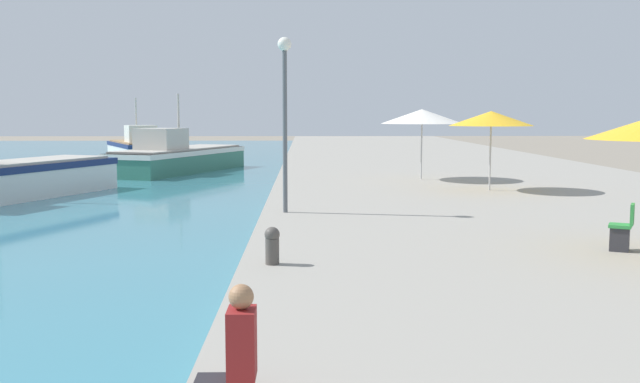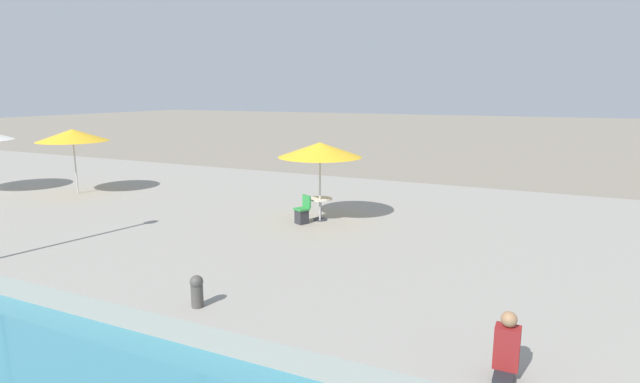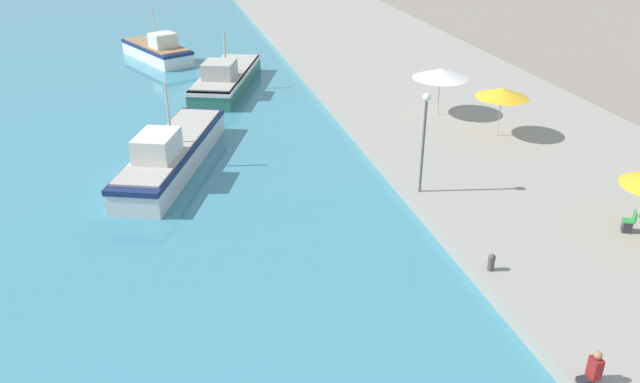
{
  "view_description": "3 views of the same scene",
  "coord_description": "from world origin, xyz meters",
  "px_view_note": "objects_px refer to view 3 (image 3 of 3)",
  "views": [
    {
      "loc": [
        1.16,
        -0.62,
        3.14
      ],
      "look_at": [
        1.5,
        15.77,
        1.34
      ],
      "focal_mm": 40.0,
      "sensor_mm": 36.0,
      "label": 1
    },
    {
      "loc": [
        -6.71,
        5.36,
        4.72
      ],
      "look_at": [
        7.64,
        12.18,
        1.54
      ],
      "focal_mm": 28.0,
      "sensor_mm": 36.0,
      "label": 2
    },
    {
      "loc": [
        -10.11,
        -5.0,
        12.98
      ],
      "look_at": [
        -4.0,
        18.0,
        1.14
      ],
      "focal_mm": 35.0,
      "sensor_mm": 36.0,
      "label": 3
    }
  ],
  "objects_px": {
    "lamppost": "(425,126)",
    "mooring_bollard": "(491,262)",
    "fishing_boat_mid": "(226,78)",
    "cafe_chair_left": "(628,224)",
    "fishing_boat_near": "(172,153)",
    "fishing_boat_far": "(157,50)",
    "cafe_umbrella_white": "(502,93)",
    "cafe_umbrella_striped": "(441,73)",
    "person_at_quay": "(593,369)"
  },
  "relations": [
    {
      "from": "cafe_umbrella_white",
      "to": "cafe_chair_left",
      "type": "distance_m",
      "value": 10.95
    },
    {
      "from": "person_at_quay",
      "to": "cafe_chair_left",
      "type": "bearing_deg",
      "value": 45.78
    },
    {
      "from": "fishing_boat_mid",
      "to": "person_at_quay",
      "type": "bearing_deg",
      "value": -57.98
    },
    {
      "from": "fishing_boat_mid",
      "to": "cafe_umbrella_white",
      "type": "bearing_deg",
      "value": -25.85
    },
    {
      "from": "cafe_umbrella_white",
      "to": "lamppost",
      "type": "bearing_deg",
      "value": -142.14
    },
    {
      "from": "fishing_boat_far",
      "to": "cafe_umbrella_striped",
      "type": "relative_size",
      "value": 2.49
    },
    {
      "from": "cafe_chair_left",
      "to": "lamppost",
      "type": "bearing_deg",
      "value": 77.51
    },
    {
      "from": "person_at_quay",
      "to": "lamppost",
      "type": "distance_m",
      "value": 12.55
    },
    {
      "from": "fishing_boat_far",
      "to": "lamppost",
      "type": "relative_size",
      "value": 1.77
    },
    {
      "from": "fishing_boat_far",
      "to": "cafe_umbrella_white",
      "type": "relative_size",
      "value": 2.85
    },
    {
      "from": "cafe_umbrella_white",
      "to": "mooring_bollard",
      "type": "bearing_deg",
      "value": -120.08
    },
    {
      "from": "fishing_boat_mid",
      "to": "cafe_umbrella_white",
      "type": "distance_m",
      "value": 19.16
    },
    {
      "from": "person_at_quay",
      "to": "mooring_bollard",
      "type": "bearing_deg",
      "value": 89.37
    },
    {
      "from": "fishing_boat_far",
      "to": "mooring_bollard",
      "type": "height_order",
      "value": "fishing_boat_far"
    },
    {
      "from": "cafe_umbrella_white",
      "to": "person_at_quay",
      "type": "distance_m",
      "value": 18.97
    },
    {
      "from": "cafe_chair_left",
      "to": "fishing_boat_near",
      "type": "bearing_deg",
      "value": 82.43
    },
    {
      "from": "lamppost",
      "to": "mooring_bollard",
      "type": "bearing_deg",
      "value": -90.41
    },
    {
      "from": "person_at_quay",
      "to": "mooring_bollard",
      "type": "relative_size",
      "value": 1.59
    },
    {
      "from": "fishing_boat_mid",
      "to": "mooring_bollard",
      "type": "bearing_deg",
      "value": -55.47
    },
    {
      "from": "person_at_quay",
      "to": "fishing_boat_far",
      "type": "bearing_deg",
      "value": 104.34
    },
    {
      "from": "cafe_chair_left",
      "to": "person_at_quay",
      "type": "xyz_separation_m",
      "value": [
        -6.63,
        -6.81,
        0.14
      ]
    },
    {
      "from": "cafe_umbrella_striped",
      "to": "mooring_bollard",
      "type": "height_order",
      "value": "cafe_umbrella_striped"
    },
    {
      "from": "cafe_umbrella_white",
      "to": "cafe_chair_left",
      "type": "bearing_deg",
      "value": -91.46
    },
    {
      "from": "fishing_boat_near",
      "to": "cafe_umbrella_white",
      "type": "distance_m",
      "value": 17.5
    },
    {
      "from": "person_at_quay",
      "to": "mooring_bollard",
      "type": "distance_m",
      "value": 5.74
    },
    {
      "from": "cafe_umbrella_white",
      "to": "person_at_quay",
      "type": "height_order",
      "value": "cafe_umbrella_white"
    },
    {
      "from": "fishing_boat_mid",
      "to": "cafe_umbrella_striped",
      "type": "bearing_deg",
      "value": -19.81
    },
    {
      "from": "fishing_boat_far",
      "to": "cafe_umbrella_striped",
      "type": "distance_m",
      "value": 24.96
    },
    {
      "from": "fishing_boat_mid",
      "to": "cafe_umbrella_striped",
      "type": "height_order",
      "value": "fishing_boat_mid"
    },
    {
      "from": "fishing_boat_near",
      "to": "lamppost",
      "type": "xyz_separation_m",
      "value": [
        10.54,
        -6.5,
        2.72
      ]
    },
    {
      "from": "cafe_umbrella_striped",
      "to": "mooring_bollard",
      "type": "relative_size",
      "value": 4.94
    },
    {
      "from": "fishing_boat_mid",
      "to": "fishing_boat_far",
      "type": "xyz_separation_m",
      "value": [
        -4.34,
        9.48,
        -0.0
      ]
    },
    {
      "from": "mooring_bollard",
      "to": "cafe_chair_left",
      "type": "bearing_deg",
      "value": 9.25
    },
    {
      "from": "fishing_boat_mid",
      "to": "cafe_chair_left",
      "type": "height_order",
      "value": "fishing_boat_mid"
    },
    {
      "from": "fishing_boat_mid",
      "to": "lamppost",
      "type": "bearing_deg",
      "value": -51.0
    },
    {
      "from": "person_at_quay",
      "to": "cafe_umbrella_striped",
      "type": "bearing_deg",
      "value": 76.4
    },
    {
      "from": "lamppost",
      "to": "cafe_umbrella_striped",
      "type": "bearing_deg",
      "value": 61.33
    },
    {
      "from": "mooring_bollard",
      "to": "cafe_umbrella_striped",
      "type": "bearing_deg",
      "value": 71.98
    },
    {
      "from": "fishing_boat_mid",
      "to": "lamppost",
      "type": "relative_size",
      "value": 2.26
    },
    {
      "from": "fishing_boat_far",
      "to": "mooring_bollard",
      "type": "distance_m",
      "value": 36.73
    },
    {
      "from": "fishing_boat_near",
      "to": "cafe_umbrella_striped",
      "type": "distance_m",
      "value": 16.07
    },
    {
      "from": "fishing_boat_mid",
      "to": "cafe_umbrella_white",
      "type": "relative_size",
      "value": 3.65
    },
    {
      "from": "fishing_boat_near",
      "to": "cafe_umbrella_striped",
      "type": "bearing_deg",
      "value": 32.03
    },
    {
      "from": "fishing_boat_near",
      "to": "fishing_boat_far",
      "type": "distance_m",
      "value": 22.16
    },
    {
      "from": "fishing_boat_mid",
      "to": "fishing_boat_near",
      "type": "bearing_deg",
      "value": -87.78
    },
    {
      "from": "cafe_chair_left",
      "to": "person_at_quay",
      "type": "distance_m",
      "value": 9.51
    },
    {
      "from": "fishing_boat_far",
      "to": "lamppost",
      "type": "bearing_deg",
      "value": -94.35
    },
    {
      "from": "fishing_boat_mid",
      "to": "cafe_chair_left",
      "type": "distance_m",
      "value": 27.74
    },
    {
      "from": "fishing_boat_mid",
      "to": "cafe_umbrella_white",
      "type": "height_order",
      "value": "fishing_boat_mid"
    },
    {
      "from": "fishing_boat_near",
      "to": "fishing_boat_mid",
      "type": "bearing_deg",
      "value": 92.84
    }
  ]
}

